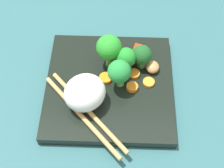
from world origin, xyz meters
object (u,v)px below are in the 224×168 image
broccoli_floret_3 (109,48)px  chopstick_pair (84,113)px  square_plate (109,86)px  rice_mound (84,93)px  carrot_slice_0 (127,53)px

broccoli_floret_3 → chopstick_pair: broccoli_floret_3 is taller
broccoli_floret_3 → chopstick_pair: 12.81cm
square_plate → broccoli_floret_3: (4.72, -0.07, 5.67)cm
rice_mound → broccoli_floret_3: size_ratio=1.02×
rice_mound → carrot_slice_0: (10.83, -7.83, -2.68)cm
carrot_slice_0 → chopstick_pair: 15.62cm
square_plate → chopstick_pair: size_ratio=1.36×
rice_mound → chopstick_pair: (-2.63, 0.09, -2.59)cm
carrot_slice_0 → chopstick_pair: bearing=149.5°
broccoli_floret_3 → chopstick_pair: (-11.24, 4.42, -4.28)cm
carrot_slice_0 → chopstick_pair: chopstick_pair is taller
carrot_slice_0 → chopstick_pair: (-13.46, 7.92, 0.09)cm
square_plate → chopstick_pair: (-6.52, 4.35, 1.39)cm
rice_mound → square_plate: bearing=-47.6°
rice_mound → broccoli_floret_3: broccoli_floret_3 is taller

